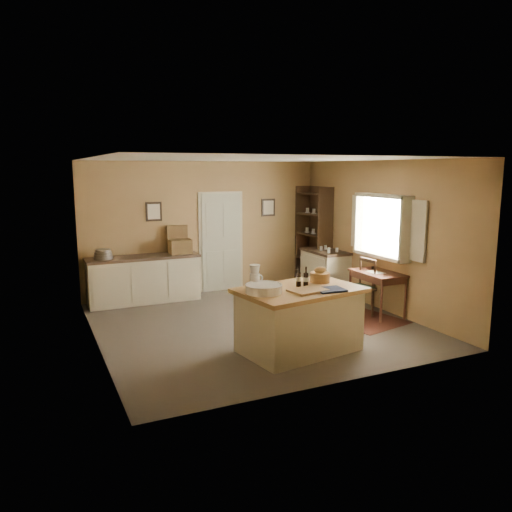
{
  "coord_description": "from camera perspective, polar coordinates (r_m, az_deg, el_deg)",
  "views": [
    {
      "loc": [
        -3.3,
        -7.24,
        2.55
      ],
      "look_at": [
        0.03,
        0.02,
        1.15
      ],
      "focal_mm": 35.0,
      "sensor_mm": 36.0,
      "label": 1
    }
  ],
  "objects": [
    {
      "name": "ceiling",
      "position": [
        7.96,
        -0.14,
        11.03
      ],
      "size": [
        5.0,
        5.0,
        0.0
      ],
      "primitive_type": "plane",
      "color": "silver",
      "rests_on": "wall_back"
    },
    {
      "name": "window",
      "position": [
        9.12,
        14.41,
        3.35
      ],
      "size": [
        0.25,
        1.99,
        1.12
      ],
      "color": "#B9B496",
      "rests_on": "ground"
    },
    {
      "name": "rug",
      "position": [
        8.9,
        11.25,
        -6.87
      ],
      "size": [
        1.42,
        1.8,
        0.01
      ],
      "primitive_type": "cube",
      "rotation": [
        0.0,
        0.0,
        0.22
      ],
      "color": "#451A13",
      "rests_on": "ground"
    },
    {
      "name": "writing_desk",
      "position": [
        9.0,
        13.72,
        -2.38
      ],
      "size": [
        0.59,
        0.97,
        0.82
      ],
      "color": "#3A1C13",
      "rests_on": "ground"
    },
    {
      "name": "door",
      "position": [
        10.48,
        -4.0,
        1.73
      ],
      "size": [
        0.97,
        0.06,
        2.11
      ],
      "primitive_type": "cube",
      "color": "#A9AB93",
      "rests_on": "ground"
    },
    {
      "name": "wall_back",
      "position": [
        10.35,
        -5.89,
        3.24
      ],
      "size": [
        5.0,
        0.1,
        2.7
      ],
      "primitive_type": "cube",
      "color": "#957349",
      "rests_on": "ground"
    },
    {
      "name": "work_island",
      "position": [
        7.09,
        4.89,
        -7.05
      ],
      "size": [
        1.84,
        1.35,
        1.2
      ],
      "rotation": [
        0.0,
        0.0,
        0.16
      ],
      "color": "#B9B496",
      "rests_on": "ground"
    },
    {
      "name": "wall_left",
      "position": [
        7.38,
        -18.09,
        0.09
      ],
      "size": [
        0.1,
        5.0,
        2.7
      ],
      "primitive_type": "cube",
      "color": "#957349",
      "rests_on": "ground"
    },
    {
      "name": "right_cabinet",
      "position": [
        10.39,
        7.89,
        -1.76
      ],
      "size": [
        0.6,
        1.08,
        0.99
      ],
      "color": "#B9B496",
      "rests_on": "ground"
    },
    {
      "name": "framed_prints",
      "position": [
        10.36,
        -4.84,
        5.32
      ],
      "size": [
        2.82,
        0.02,
        0.38
      ],
      "color": "black",
      "rests_on": "ground"
    },
    {
      "name": "ground",
      "position": [
        8.35,
        -0.13,
        -7.82
      ],
      "size": [
        5.0,
        5.0,
        0.0
      ],
      "primitive_type": "plane",
      "color": "brown",
      "rests_on": "ground"
    },
    {
      "name": "desk_chair",
      "position": [
        8.87,
        11.56,
        -3.66
      ],
      "size": [
        0.5,
        0.5,
        0.99
      ],
      "primitive_type": null,
      "rotation": [
        0.0,
        0.0,
        0.09
      ],
      "color": "black",
      "rests_on": "ground"
    },
    {
      "name": "wall_right",
      "position": [
        9.35,
        13.96,
        2.28
      ],
      "size": [
        0.1,
        5.0,
        2.7
      ],
      "primitive_type": "cube",
      "color": "#957349",
      "rests_on": "ground"
    },
    {
      "name": "wall_front",
      "position": [
        5.9,
        9.99,
        -1.95
      ],
      "size": [
        5.0,
        0.1,
        2.7
      ],
      "primitive_type": "cube",
      "color": "#957349",
      "rests_on": "ground"
    },
    {
      "name": "sideboard",
      "position": [
        9.86,
        -12.64,
        -2.41
      ],
      "size": [
        2.14,
        0.61,
        1.18
      ],
      "color": "#B9B496",
      "rests_on": "ground"
    },
    {
      "name": "shelving_unit",
      "position": [
        10.93,
        6.78,
        2.18
      ],
      "size": [
        0.37,
        0.98,
        2.17
      ],
      "color": "black",
      "rests_on": "ground"
    }
  ]
}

